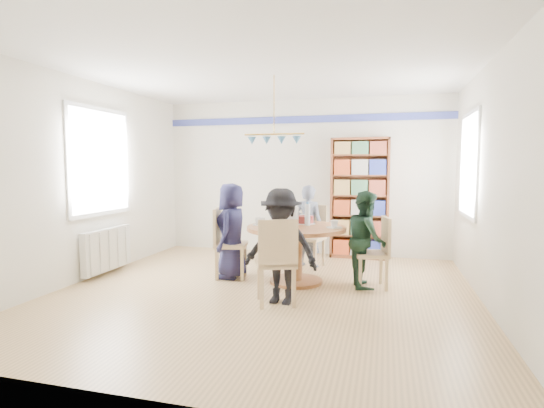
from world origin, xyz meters
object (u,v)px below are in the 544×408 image
(chair_left, at_px, (225,239))
(person_far, at_px, (308,226))
(chair_far, at_px, (311,233))
(person_near, at_px, (281,246))
(person_right, at_px, (366,239))
(dining_table, at_px, (296,241))
(chair_right, at_px, (377,249))
(radiator, at_px, (107,250))
(person_left, at_px, (232,231))
(bookshelf, at_px, (360,199))
(chair_near, at_px, (277,258))

(chair_left, bearing_deg, person_far, 43.01)
(chair_far, bearing_deg, person_near, -90.68)
(person_right, bearing_deg, dining_table, 81.72)
(chair_right, height_order, person_right, person_right)
(radiator, bearing_deg, dining_table, 5.17)
(radiator, height_order, person_right, person_right)
(person_left, height_order, person_near, person_left)
(person_right, bearing_deg, radiator, 83.68)
(person_left, xyz_separation_m, bookshelf, (1.62, 1.77, 0.34))
(chair_near, relative_size, person_near, 0.75)
(dining_table, distance_m, person_near, 0.89)
(dining_table, distance_m, chair_far, 0.98)
(dining_table, height_order, person_far, person_far)
(radiator, bearing_deg, person_far, 23.70)
(chair_far, relative_size, bookshelf, 0.47)
(dining_table, height_order, chair_right, chair_right)
(radiator, distance_m, person_near, 2.81)
(person_far, height_order, bookshelf, bookshelf)
(chair_far, bearing_deg, chair_right, -43.27)
(radiator, xyz_separation_m, chair_right, (3.75, 0.28, 0.15))
(dining_table, height_order, person_right, person_right)
(chair_near, bearing_deg, chair_left, 134.76)
(radiator, relative_size, person_right, 0.81)
(radiator, bearing_deg, chair_far, 24.15)
(chair_right, relative_size, person_left, 0.69)
(person_near, relative_size, bookshelf, 0.64)
(chair_left, xyz_separation_m, person_right, (1.90, 0.03, 0.09))
(person_left, distance_m, person_right, 1.81)
(dining_table, relative_size, person_near, 1.01)
(chair_left, relative_size, chair_far, 1.02)
(person_right, height_order, bookshelf, bookshelf)
(person_right, bearing_deg, person_left, 79.69)
(chair_near, bearing_deg, bookshelf, 75.49)
(chair_far, bearing_deg, chair_left, -136.79)
(person_right, xyz_separation_m, person_far, (-0.91, 0.90, 0.01))
(bookshelf, bearing_deg, chair_near, -104.51)
(chair_near, height_order, person_right, person_right)
(person_right, bearing_deg, chair_near, 127.45)
(chair_near, bearing_deg, person_far, 89.82)
(chair_left, bearing_deg, chair_near, -45.24)
(chair_right, relative_size, person_right, 0.73)
(dining_table, relative_size, chair_far, 1.38)
(person_near, bearing_deg, bookshelf, 80.71)
(chair_near, bearing_deg, dining_table, 89.22)
(radiator, xyz_separation_m, chair_near, (2.70, -0.74, 0.18))
(person_left, bearing_deg, chair_far, 133.36)
(chair_far, height_order, person_far, person_far)
(radiator, bearing_deg, chair_right, 4.30)
(chair_left, distance_m, chair_far, 1.42)
(chair_left, distance_m, bookshelf, 2.51)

